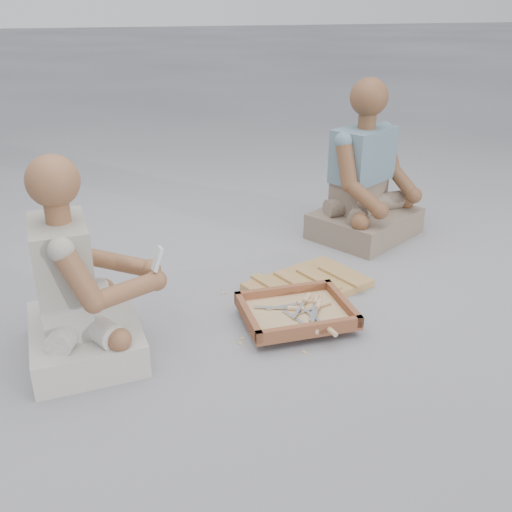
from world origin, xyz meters
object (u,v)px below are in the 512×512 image
object	(u,v)px
companion	(366,186)
tool_tray	(296,312)
carved_panel	(308,285)
craftsman	(78,291)

from	to	relation	value
companion	tool_tray	bearing A→B (deg)	19.41
carved_panel	craftsman	distance (m)	1.13
carved_panel	tool_tray	distance (m)	0.35
carved_panel	companion	world-z (taller)	companion
carved_panel	companion	distance (m)	0.86
carved_panel	tool_tray	bearing A→B (deg)	-119.87
companion	carved_panel	bearing A→B (deg)	14.82
tool_tray	companion	distance (m)	1.17
craftsman	companion	world-z (taller)	companion
craftsman	companion	size ratio (longest dim) A/B	0.89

